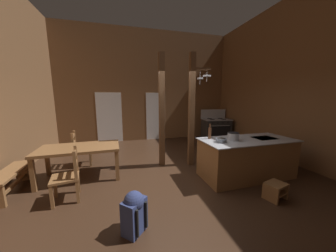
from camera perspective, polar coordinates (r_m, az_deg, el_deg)
name	(u,v)px	position (r m, az deg, el deg)	size (l,w,h in m)	color
ground_plane	(171,179)	(4.16, 0.93, -17.47)	(7.89, 8.34, 0.10)	#382316
wall_back	(147,87)	(7.49, -7.11, 13.06)	(7.89, 0.14, 4.62)	brown
wall_right	(302,80)	(5.85, 38.53, 12.13)	(0.14, 8.34, 4.62)	brown
glazed_door_back_left	(109,118)	(7.40, -19.18, 2.69)	(1.00, 0.01, 2.05)	white
glazed_panel_back_right	(156,116)	(7.50, -4.15, 3.27)	(0.84, 0.01, 2.05)	white
kitchen_island	(246,158)	(4.41, 24.91, -9.75)	(2.19, 1.02, 0.90)	brown
stove_range	(216,129)	(7.66, 15.85, -1.03)	(1.22, 0.92, 1.32)	#282828
support_post_with_pot_rack	(192,108)	(4.54, 8.27, 6.07)	(0.58, 0.22, 2.97)	brown
support_post_center	(162,111)	(4.48, -2.12, 5.00)	(0.14, 0.14, 2.97)	brown
step_stool	(275,190)	(3.84, 32.53, -17.67)	(0.42, 0.37, 0.30)	brown
dining_table	(80,150)	(4.37, -27.59, -7.33)	(1.74, 0.99, 0.74)	brown
ladderback_chair_near_window	(80,149)	(5.21, -27.52, -7.01)	(0.49, 0.49, 0.95)	brown
ladderback_chair_by_post	(68,176)	(3.63, -30.65, -14.32)	(0.52, 0.52, 0.95)	brown
bench_along_left_wall	(10,178)	(4.60, -43.11, -12.68)	(0.44, 1.22, 0.44)	brown
backpack	(134,211)	(2.61, -11.38, -26.30)	(0.39, 0.38, 0.60)	navy
stockpot_on_counter	(233,136)	(4.06, 21.14, -3.26)	(0.31, 0.24, 0.17)	#A8AAB2
mixing_bowl_on_counter	(221,140)	(3.79, 17.50, -4.65)	(0.23, 0.23, 0.08)	slate
bottle_tall_on_counter	(210,133)	(4.01, 13.89, -2.29)	(0.07, 0.07, 0.34)	#56331E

